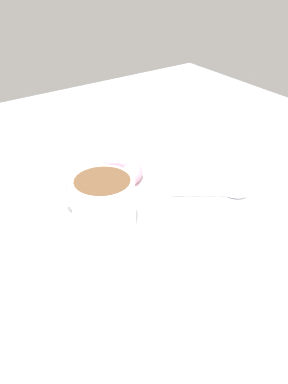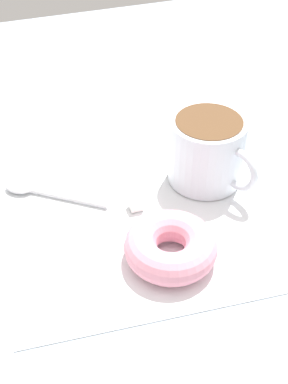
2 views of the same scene
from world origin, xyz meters
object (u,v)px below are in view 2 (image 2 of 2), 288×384
object	(u,v)px
spoon	(33,190)
sugar_cube	(136,203)
donut	(169,247)
coffee_cup	(208,150)

from	to	relation	value
spoon	sugar_cube	size ratio (longest dim) A/B	7.60
spoon	sugar_cube	bearing A→B (deg)	-120.78
sugar_cube	spoon	bearing A→B (deg)	59.22
sugar_cube	donut	bearing A→B (deg)	-174.73
spoon	coffee_cup	bearing A→B (deg)	-100.83
coffee_cup	spoon	size ratio (longest dim) A/B	1.02
coffee_cup	sugar_cube	bearing A→B (deg)	104.38
donut	sugar_cube	distance (cm)	9.00
donut	spoon	distance (cm)	19.78
donut	sugar_cube	bearing A→B (deg)	5.27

